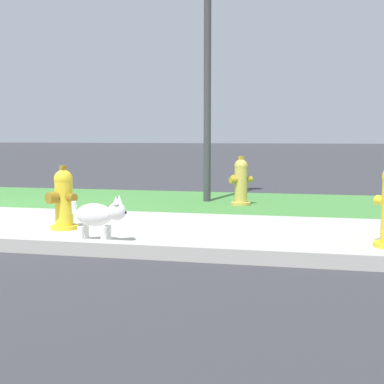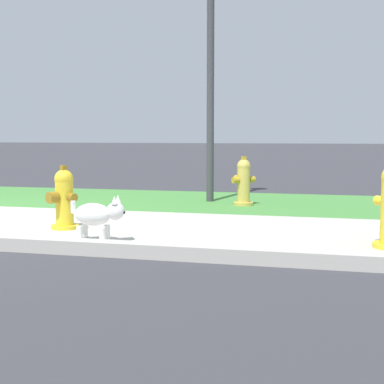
{
  "view_description": "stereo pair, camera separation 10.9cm",
  "coord_description": "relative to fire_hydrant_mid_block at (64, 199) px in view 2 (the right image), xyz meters",
  "views": [
    {
      "loc": [
        4.3,
        -5.43,
        1.01
      ],
      "look_at": [
        3.08,
        0.14,
        0.4
      ],
      "focal_mm": 50.0,
      "sensor_mm": 36.0,
      "label": 1
    },
    {
      "loc": [
        4.41,
        -5.41,
        1.01
      ],
      "look_at": [
        3.08,
        0.14,
        0.4
      ],
      "focal_mm": 50.0,
      "sensor_mm": 36.0,
      "label": 2
    }
  ],
  "objects": [
    {
      "name": "grass_verge",
      "position": [
        -1.76,
        2.75,
        -0.32
      ],
      "size": [
        18.0,
        2.65,
        0.01
      ],
      "primitive_type": "cube",
      "color": "#47893D",
      "rests_on": "ground"
    },
    {
      "name": "fire_hydrant_mid_block",
      "position": [
        0.0,
        0.0,
        0.0
      ],
      "size": [
        0.37,
        0.35,
        0.69
      ],
      "rotation": [
        0.0,
        0.0,
        2.64
      ],
      "color": "yellow",
      "rests_on": "ground"
    },
    {
      "name": "fire_hydrant_far_end",
      "position": [
        1.59,
        2.41,
        0.01
      ],
      "size": [
        0.34,
        0.34,
        0.71
      ],
      "rotation": [
        0.0,
        0.0,
        0.73
      ],
      "color": "gold",
      "rests_on": "ground"
    },
    {
      "name": "small_white_dog",
      "position": [
        0.64,
        -0.57,
        -0.07
      ],
      "size": [
        0.54,
        0.22,
        0.45
      ],
      "rotation": [
        0.0,
        0.0,
        0.02
      ],
      "color": "white",
      "rests_on": "ground"
    },
    {
      "name": "street_lamp",
      "position": [
        1.03,
        2.75,
        2.46
      ],
      "size": [
        0.32,
        0.32,
        4.16
      ],
      "color": "#3D3D42",
      "rests_on": "ground"
    }
  ]
}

